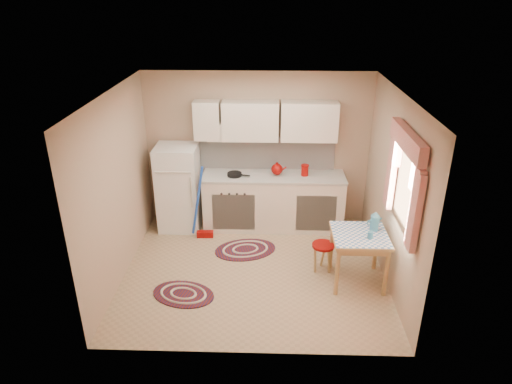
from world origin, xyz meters
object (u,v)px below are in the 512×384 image
table (358,258)px  stool (322,257)px  fridge (179,188)px  base_cabinets (273,202)px

table → stool: 0.52m
fridge → table: (2.65, -1.46, -0.34)m
base_cabinets → table: (1.12, -1.51, -0.08)m
table → stool: (-0.43, 0.24, -0.15)m
fridge → stool: size_ratio=3.33×
base_cabinets → fridge: bearing=-178.1°
table → base_cabinets: bearing=126.6°
fridge → base_cabinets: (1.53, 0.05, -0.26)m
fridge → base_cabinets: size_ratio=0.62×
base_cabinets → table: bearing=-53.4°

